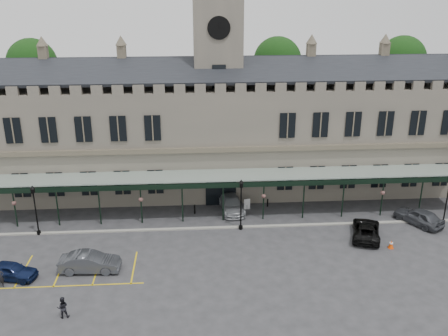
{
  "coord_description": "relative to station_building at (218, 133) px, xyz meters",
  "views": [
    {
      "loc": [
        -2.98,
        -37.37,
        22.32
      ],
      "look_at": [
        0.0,
        6.0,
        6.0
      ],
      "focal_mm": 40.0,
      "sensor_mm": 36.0,
      "label": 1
    }
  ],
  "objects": [
    {
      "name": "station_building",
      "position": [
        0.0,
        0.0,
        0.0
      ],
      "size": [
        60.0,
        10.36,
        17.3
      ],
      "color": "#5F594F",
      "rests_on": "ground"
    },
    {
      "name": "person_b",
      "position": [
        -12.3,
        -23.21,
        -5.65
      ],
      "size": [
        0.9,
        0.76,
        1.64
      ],
      "primitive_type": "imported",
      "rotation": [
        0.0,
        0.0,
        3.34
      ],
      "color": "black",
      "rests_on": "ground"
    },
    {
      "name": "parking_markings",
      "position": [
        -14.0,
        -17.41,
        -6.47
      ],
      "size": [
        16.0,
        6.0,
        0.01
      ],
      "primitive_type": null,
      "color": "gold",
      "rests_on": "ground"
    },
    {
      "name": "ground",
      "position": [
        0.0,
        -15.91,
        -6.47
      ],
      "size": [
        140.0,
        140.0,
        0.0
      ],
      "primitive_type": "plane",
      "color": "#2E2E30"
    },
    {
      "name": "clock_tower",
      "position": [
        0.0,
        0.09,
        6.64
      ],
      "size": [
        5.6,
        5.6,
        24.8
      ],
      "color": "#5F594F",
      "rests_on": "ground"
    },
    {
      "name": "bollard_left",
      "position": [
        -2.81,
        -7.01,
        -5.99
      ],
      "size": [
        0.17,
        0.17,
        0.96
      ],
      "primitive_type": "cylinder",
      "color": "black",
      "rests_on": "ground"
    },
    {
      "name": "canopy",
      "position": [
        0.0,
        -8.45,
        -4.06
      ],
      "size": [
        50.0,
        4.1,
        4.3
      ],
      "color": "#8C9E93",
      "rests_on": "ground"
    },
    {
      "name": "lamp_post_left",
      "position": [
        -17.5,
        -10.47,
        -3.52
      ],
      "size": [
        0.47,
        0.47,
        4.98
      ],
      "color": "black",
      "rests_on": "ground"
    },
    {
      "name": "lamp_post_mid",
      "position": [
        1.55,
        -10.72,
        -3.42
      ],
      "size": [
        0.49,
        0.49,
        5.14
      ],
      "color": "black",
      "rests_on": "ground"
    },
    {
      "name": "tree_behind_right",
      "position": [
        24.0,
        9.09,
        6.35
      ],
      "size": [
        6.0,
        6.0,
        16.0
      ],
      "color": "#332314",
      "rests_on": "ground"
    },
    {
      "name": "traffic_cone",
      "position": [
        14.54,
        -15.27,
        -6.09
      ],
      "size": [
        0.48,
        0.48,
        0.77
      ],
      "rotation": [
        0.0,
        0.0,
        0.17
      ],
      "color": "#F04507",
      "rests_on": "ground"
    },
    {
      "name": "sign_board",
      "position": [
        2.64,
        -6.34,
        -5.9
      ],
      "size": [
        0.67,
        0.21,
        1.15
      ],
      "rotation": [
        0.0,
        0.0,
        0.24
      ],
      "color": "black",
      "rests_on": "ground"
    },
    {
      "name": "tree_behind_mid",
      "position": [
        8.0,
        9.09,
        6.35
      ],
      "size": [
        6.0,
        6.0,
        16.0
      ],
      "color": "#332314",
      "rests_on": "ground"
    },
    {
      "name": "car_van",
      "position": [
        13.0,
        -13.06,
        -5.74
      ],
      "size": [
        3.92,
        5.69,
        1.45
      ],
      "primitive_type": "imported",
      "rotation": [
        0.0,
        0.0,
        2.82
      ],
      "color": "black",
      "rests_on": "ground"
    },
    {
      "name": "person_a",
      "position": [
        -18.0,
        -19.12,
        -5.6
      ],
      "size": [
        0.75,
        0.66,
        1.74
      ],
      "primitive_type": "imported",
      "rotation": [
        0.0,
        0.0,
        0.49
      ],
      "color": "black",
      "rests_on": "ground"
    },
    {
      "name": "car_taxi",
      "position": [
        1.0,
        -6.51,
        -5.71
      ],
      "size": [
        2.7,
        5.44,
        1.52
      ],
      "primitive_type": "imported",
      "rotation": [
        0.0,
        0.0,
        0.11
      ],
      "color": "#A3A6AB",
      "rests_on": "ground"
    },
    {
      "name": "kerb",
      "position": [
        0.0,
        -10.41,
        -6.41
      ],
      "size": [
        60.0,
        0.4,
        0.12
      ],
      "primitive_type": "cube",
      "color": "gray",
      "rests_on": "ground"
    },
    {
      "name": "bollard_right",
      "position": [
        4.89,
        -5.82,
        -6.04
      ],
      "size": [
        0.15,
        0.15,
        0.86
      ],
      "primitive_type": "cylinder",
      "color": "black",
      "rests_on": "ground"
    },
    {
      "name": "car_right_a",
      "position": [
        19.0,
        -10.83,
        -5.64
      ],
      "size": [
        4.25,
        5.14,
        1.65
      ],
      "primitive_type": "imported",
      "rotation": [
        0.0,
        0.0,
        3.71
      ],
      "color": "#3C3F44",
      "rests_on": "ground"
    },
    {
      "name": "car_left_a",
      "position": [
        -17.57,
        -17.94,
        -5.76
      ],
      "size": [
        4.45,
        2.58,
        1.42
      ],
      "primitive_type": "imported",
      "rotation": [
        0.0,
        0.0,
        1.34
      ],
      "color": "#0D183C",
      "rests_on": "ground"
    },
    {
      "name": "tree_behind_left",
      "position": [
        -22.0,
        9.09,
        6.35
      ],
      "size": [
        6.0,
        6.0,
        16.0
      ],
      "color": "#332314",
      "rests_on": "ground"
    },
    {
      "name": "lamp_post_right",
      "position": [
        21.56,
        -10.83,
        -3.52
      ],
      "size": [
        0.47,
        0.47,
        4.97
      ],
      "color": "black",
      "rests_on": "ground"
    },
    {
      "name": "car_left_b",
      "position": [
        -11.5,
        -17.24,
        -5.65
      ],
      "size": [
        5.01,
        1.94,
        1.63
      ],
      "primitive_type": "imported",
      "rotation": [
        0.0,
        0.0,
        1.53
      ],
      "color": "#3C3F44",
      "rests_on": "ground"
    }
  ]
}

